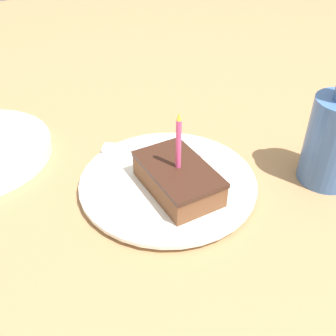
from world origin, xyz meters
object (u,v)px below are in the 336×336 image
cake_slice (178,178)px  plate (168,182)px  bottle (335,138)px  fork (147,150)px

cake_slice → plate: bearing=90.6°
bottle → cake_slice: bearing=161.6°
plate → bottle: size_ratio=1.43×
plate → bottle: (0.22, -0.10, 0.07)m
cake_slice → fork: 0.11m
fork → cake_slice: bearing=-92.5°
plate → bottle: bottle is taller
plate → cake_slice: bearing=-89.4°
plate → cake_slice: size_ratio=1.99×
plate → fork: size_ratio=1.76×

